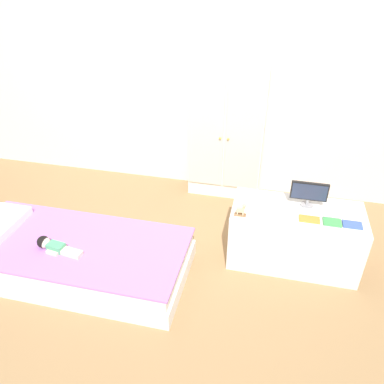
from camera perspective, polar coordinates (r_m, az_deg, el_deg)
ground_plane at (r=3.16m, az=-5.47°, el=-12.59°), size 10.00×10.00×0.02m
back_wall at (r=3.87m, az=1.03°, el=19.30°), size 6.40×0.05×2.70m
bed at (r=3.24m, az=-17.28°, el=-9.35°), size 1.82×0.84×0.28m
doll at (r=3.12m, az=-20.65°, el=-7.57°), size 0.39×0.14×0.10m
wardrobe at (r=3.85m, az=5.25°, el=8.93°), size 0.75×0.28×1.40m
tv_stand at (r=3.22m, az=15.26°, el=-6.46°), size 1.04×0.49×0.51m
tv_monitor at (r=3.09m, az=17.40°, el=-0.08°), size 0.29×0.10×0.21m
rocking_horse_toy at (r=2.90m, az=7.54°, el=-2.74°), size 0.09×0.04×0.11m
book_orange at (r=2.99m, az=17.44°, el=-3.98°), size 0.15×0.09×0.01m
book_green at (r=3.01m, az=20.56°, el=-4.31°), size 0.13×0.10×0.01m
book_blue at (r=3.04m, az=23.24°, el=-4.61°), size 0.14×0.09×0.01m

